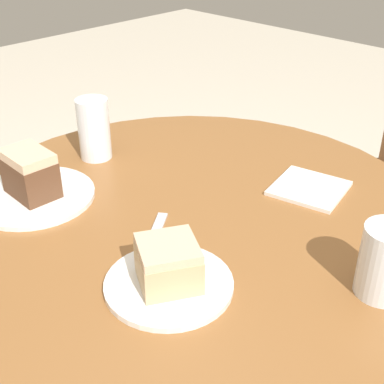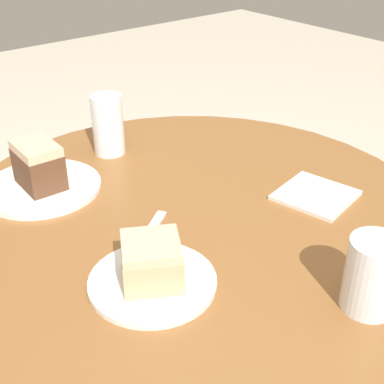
# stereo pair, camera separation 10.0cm
# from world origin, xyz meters

# --- Properties ---
(table) EXTENTS (0.96, 0.96, 0.74)m
(table) POSITION_xyz_m (0.00, 0.00, 0.54)
(table) COLOR brown
(table) RESTS_ON ground_plane
(plate_near) EXTENTS (0.20, 0.20, 0.01)m
(plate_near) POSITION_xyz_m (0.13, -0.19, 0.74)
(plate_near) COLOR white
(plate_near) RESTS_ON table
(plate_far) EXTENTS (0.24, 0.24, 0.01)m
(plate_far) POSITION_xyz_m (-0.26, -0.19, 0.74)
(plate_far) COLOR white
(plate_far) RESTS_ON table
(cake_slice_near) EXTENTS (0.12, 0.12, 0.07)m
(cake_slice_near) POSITION_xyz_m (0.13, -0.19, 0.78)
(cake_slice_near) COLOR tan
(cake_slice_near) RESTS_ON plate_near
(cake_slice_far) EXTENTS (0.11, 0.08, 0.09)m
(cake_slice_far) POSITION_xyz_m (-0.26, -0.19, 0.79)
(cake_slice_far) COLOR brown
(cake_slice_far) RESTS_ON plate_far
(glass_lemonade) EXTENTS (0.07, 0.07, 0.14)m
(glass_lemonade) POSITION_xyz_m (-0.32, 0.01, 0.80)
(glass_lemonade) COLOR beige
(glass_lemonade) RESTS_ON table
(napkin_stack) EXTENTS (0.16, 0.16, 0.01)m
(napkin_stack) POSITION_xyz_m (0.12, 0.22, 0.74)
(napkin_stack) COLOR silver
(napkin_stack) RESTS_ON table
(fork) EXTENTS (0.11, 0.15, 0.00)m
(fork) POSITION_xyz_m (0.02, -0.12, 0.74)
(fork) COLOR silver
(fork) RESTS_ON table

